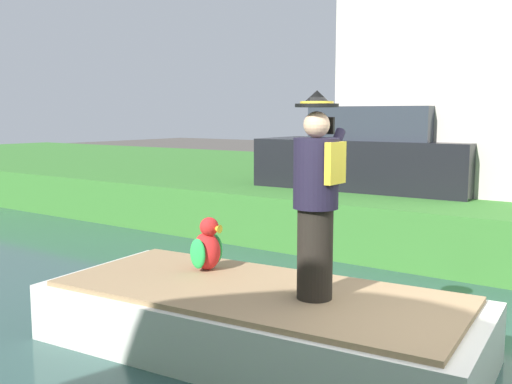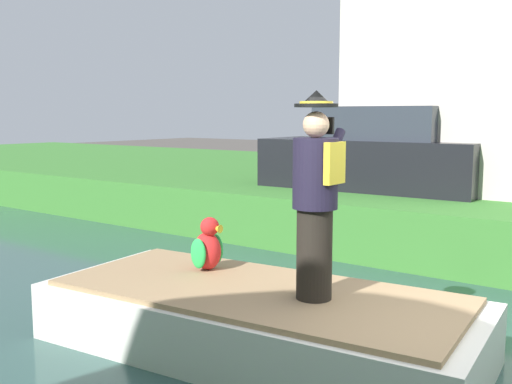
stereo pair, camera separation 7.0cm
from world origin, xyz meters
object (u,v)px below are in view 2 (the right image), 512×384
at_px(boat, 257,320).
at_px(parked_car_dark, 376,154).
at_px(person_pirate, 316,197).
at_px(parrot_plush, 208,247).

height_order(boat, parked_car_dark, parked_car_dark).
distance_m(boat, person_pirate, 1.37).
xyz_separation_m(person_pirate, parked_car_dark, (5.61, 2.08, -0.01)).
xyz_separation_m(boat, parked_car_dark, (5.68, 1.48, 1.22)).
bearing_deg(parked_car_dark, parrot_plush, -173.22).
height_order(person_pirate, parked_car_dark, person_pirate).
height_order(boat, parrot_plush, parrot_plush).
height_order(parrot_plush, parked_car_dark, parked_car_dark).
bearing_deg(parrot_plush, parked_car_dark, 6.78).
xyz_separation_m(person_pirate, parrot_plush, (0.18, 1.43, -0.68)).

